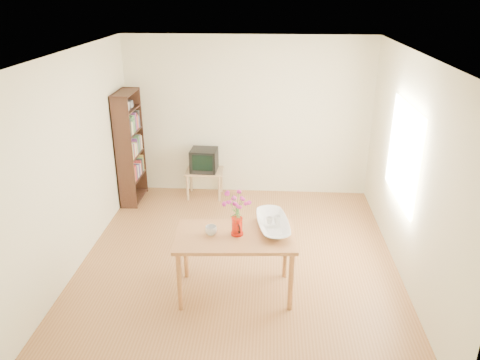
# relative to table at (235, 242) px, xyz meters

# --- Properties ---
(room) EXTENTS (4.50, 4.50, 4.50)m
(room) POSITION_rel_table_xyz_m (0.02, 0.68, 0.64)
(room) COLOR brown
(room) RESTS_ON ground
(table) EXTENTS (1.36, 0.84, 0.75)m
(table) POSITION_rel_table_xyz_m (0.00, 0.00, 0.00)
(table) COLOR #985F34
(table) RESTS_ON ground
(tv_stand) EXTENTS (0.60, 0.45, 0.46)m
(tv_stand) POSITION_rel_table_xyz_m (-0.71, 2.64, -0.27)
(tv_stand) COLOR tan
(tv_stand) RESTS_ON ground
(bookshelf) EXTENTS (0.28, 0.70, 1.80)m
(bookshelf) POSITION_rel_table_xyz_m (-1.86, 2.42, 0.18)
(bookshelf) COLOR black
(bookshelf) RESTS_ON ground
(pitcher) EXTENTS (0.14, 0.21, 0.21)m
(pitcher) POSITION_rel_table_xyz_m (0.02, 0.01, 0.18)
(pitcher) COLOR red
(pitcher) RESTS_ON table
(flowers) EXTENTS (0.23, 0.23, 0.33)m
(flowers) POSITION_rel_table_xyz_m (0.02, 0.01, 0.45)
(flowers) COLOR #EB37BB
(flowers) RESTS_ON pitcher
(mug) EXTENTS (0.19, 0.19, 0.10)m
(mug) POSITION_rel_table_xyz_m (-0.26, -0.01, 0.14)
(mug) COLOR white
(mug) RESTS_ON table
(bowl) EXTENTS (0.59, 0.59, 0.49)m
(bowl) POSITION_rel_table_xyz_m (0.41, 0.21, 0.33)
(bowl) COLOR white
(bowl) RESTS_ON table
(teacup_a) EXTENTS (0.09, 0.09, 0.06)m
(teacup_a) POSITION_rel_table_xyz_m (0.37, 0.21, 0.28)
(teacup_a) COLOR white
(teacup_a) RESTS_ON bowl
(teacup_b) EXTENTS (0.09, 0.09, 0.07)m
(teacup_b) POSITION_rel_table_xyz_m (0.46, 0.23, 0.29)
(teacup_b) COLOR white
(teacup_b) RESTS_ON bowl
(television) EXTENTS (0.44, 0.41, 0.37)m
(television) POSITION_rel_table_xyz_m (-0.71, 2.65, -0.01)
(television) COLOR black
(television) RESTS_ON tv_stand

